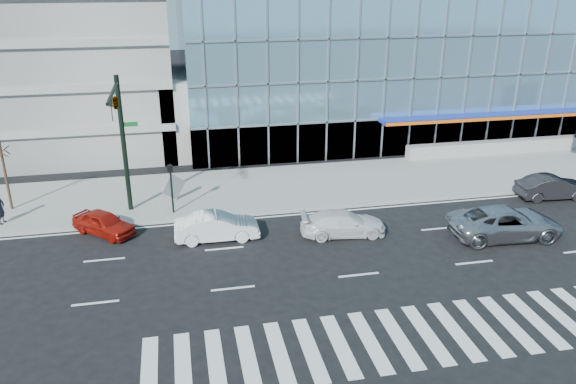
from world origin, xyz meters
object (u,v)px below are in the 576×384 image
white_suv (343,223)px  tilted_panel (174,187)px  dark_sedan (553,187)px  traffic_signal (118,117)px  pedestrian (0,208)px  silver_suv (505,222)px  white_sedan (217,227)px  red_sedan (104,223)px  ped_signal_post (171,181)px  street_tree_near (1,151)px

white_suv → tilted_panel: bearing=59.1°
dark_sedan → tilted_panel: bearing=84.0°
traffic_signal → pedestrian: traffic_signal is taller
traffic_signal → white_suv: traffic_signal is taller
silver_suv → white_sedan: size_ratio=1.35×
white_sedan → pedestrian: 12.47m
white_sedan → red_sedan: (-6.00, 1.91, -0.10)m
traffic_signal → white_sedan: traffic_signal is taller
tilted_panel → white_suv: bearing=-73.2°
traffic_signal → white_suv: bearing=-20.0°
ped_signal_post → white_suv: (9.03, -4.57, -1.47)m
white_suv → tilted_panel: tilted_panel is taller
ped_signal_post → traffic_signal: bearing=-171.5°
traffic_signal → ped_signal_post: traffic_signal is taller
silver_suv → red_sedan: size_ratio=1.60×
street_tree_near → white_suv: bearing=-21.0°
traffic_signal → tilted_panel: traffic_signal is taller
street_tree_near → white_sedan: size_ratio=0.94×
white_sedan → pedestrian: pedestrian is taller
white_suv → tilted_panel: (-8.92, 6.44, 0.39)m
silver_suv → red_sedan: bearing=80.9°
dark_sedan → red_sedan: 27.28m
red_sedan → tilted_panel: size_ratio=2.90×
dark_sedan → red_sedan: size_ratio=1.20×
street_tree_near → dark_sedan: (33.03, -4.73, -3.04)m
ped_signal_post → white_sedan: size_ratio=0.67×
dark_sedan → tilted_panel: size_ratio=3.47×
red_sedan → silver_suv: bearing=-60.9°
traffic_signal → ped_signal_post: size_ratio=2.67×
ped_signal_post → white_suv: 10.23m
ped_signal_post → white_sedan: 4.59m
dark_sedan → tilted_panel: tilted_panel is taller
street_tree_near → white_sedan: bearing=-28.2°
red_sedan → street_tree_near: bearing=94.4°
silver_suv → dark_sedan: (6.00, 4.41, -0.09)m
street_tree_near → silver_suv: size_ratio=0.70×
traffic_signal → red_sedan: 5.85m
street_tree_near → ped_signal_post: bearing=-15.1°
street_tree_near → traffic_signal: bearing=-22.7°
silver_suv → dark_sedan: size_ratio=1.34×
white_suv → dark_sedan: size_ratio=1.03×
ped_signal_post → red_sedan: bearing=-153.9°
silver_suv → tilted_panel: (-17.41, 8.45, 0.22)m
dark_sedan → street_tree_near: bearing=85.6°
traffic_signal → red_sedan: traffic_signal is taller
white_sedan → pedestrian: bearing=71.4°
traffic_signal → street_tree_near: bearing=157.3°
ped_signal_post → tilted_panel: ped_signal_post is taller
tilted_panel → pedestrian: bearing=151.0°
pedestrian → tilted_panel: bearing=-68.3°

